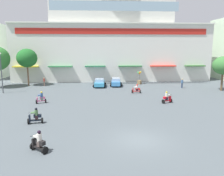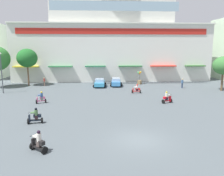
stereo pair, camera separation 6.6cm
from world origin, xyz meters
name	(u,v)px [view 1 (the left image)]	position (x,y,z in m)	size (l,w,h in m)	color
ground_plane	(122,101)	(0.00, 13.00, 0.00)	(128.00, 128.00, 0.00)	#4D565A
colonial_building	(111,36)	(0.00, 36.55, 9.93)	(42.13, 17.99, 22.99)	silver
plaza_tree_0	(27,58)	(-16.41, 26.65, 5.22)	(3.77, 3.77, 6.98)	brown
plaza_tree_1	(223,66)	(17.58, 19.35, 4.22)	(3.38, 3.69, 5.76)	brown
parked_car_0	(100,83)	(-2.88, 24.68, 0.74)	(2.53, 4.45, 1.46)	#3891BD
parked_car_1	(116,82)	(0.22, 25.12, 0.77)	(2.44, 4.12, 1.53)	#3F86C9
scooter_rider_0	(136,89)	(2.93, 18.25, 0.59)	(1.48, 0.63, 1.44)	black
scooter_rider_2	(35,117)	(-9.16, 4.54, 0.65)	(1.46, 0.73, 1.54)	black
scooter_rider_3	(167,98)	(5.80, 11.58, 0.65)	(1.47, 1.01, 1.56)	black
scooter_rider_4	(39,143)	(-7.30, -1.46, 0.65)	(1.41, 1.25, 1.58)	black
scooter_rider_5	(41,98)	(-10.59, 12.54, 0.64)	(1.40, 0.96, 1.57)	black
pedestrian_0	(44,81)	(-13.27, 25.88, 0.94)	(0.42, 0.42, 1.65)	#796052
pedestrian_1	(182,83)	(11.88, 22.22, 0.96)	(0.51, 0.51, 1.69)	#202F4E
streetlamp_near	(1,70)	(-18.30, 19.59, 3.76)	(0.40, 0.40, 6.40)	#474C51
balloon_vendor_cart	(139,80)	(5.04, 26.99, 0.89)	(0.98, 1.08, 2.56)	olive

